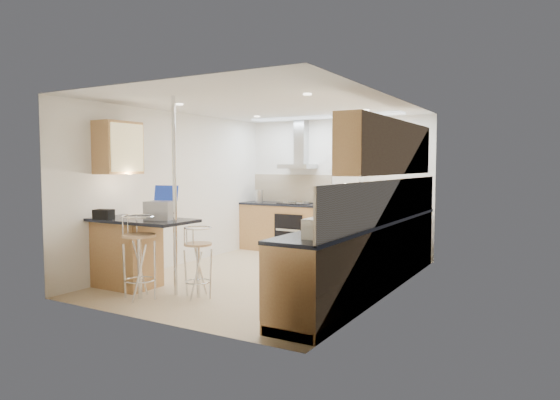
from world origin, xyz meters
The scene contains 16 objects.
ground centered at (0.00, 0.00, 0.00)m, with size 4.80×4.80×0.00m, color #CEAE89.
room_shell centered at (0.32, 0.38, 1.54)m, with size 3.64×4.84×2.51m.
right_counter centered at (1.50, 0.00, 0.46)m, with size 0.63×4.40×0.92m.
back_counter centered at (-0.95, 2.10, 0.46)m, with size 1.70×0.63×0.92m.
peninsula centered at (-1.12, -1.45, 0.48)m, with size 1.47×0.72×0.94m.
microwave centered at (1.40, 0.54, 1.06)m, with size 0.51×0.34×0.28m, color white.
laptop centered at (-0.82, -1.41, 1.06)m, with size 0.35×0.26×0.24m, color #9B9DA3.
bag centered at (-1.51, -1.73, 1.00)m, with size 0.23×0.17×0.13m, color black.
bar_stool_near centered at (-0.79, -1.81, 0.52)m, with size 0.43×0.43×1.04m, color tan, non-canonical shape.
bar_stool_end centered at (-0.20, -1.41, 0.45)m, with size 0.36×0.36×0.89m, color tan, non-canonical shape.
jar_a centered at (1.49, 0.35, 1.02)m, with size 0.12×0.12×0.20m, color beige.
jar_b centered at (1.44, 0.77, 1.00)m, with size 0.11×0.11×0.16m, color beige.
jar_c centered at (1.68, -0.70, 1.01)m, with size 0.14×0.14×0.18m, color #BCB097.
jar_d centered at (1.58, -1.27, 0.99)m, with size 0.10×0.10×0.14m, color white.
bread_bin centered at (1.64, -1.73, 1.02)m, with size 0.30×0.38×0.20m, color beige.
kettle centered at (-1.54, 2.11, 1.04)m, with size 0.16×0.16×0.24m, color #B1B5B6.
Camera 1 is at (3.73, -6.19, 1.64)m, focal length 32.00 mm.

